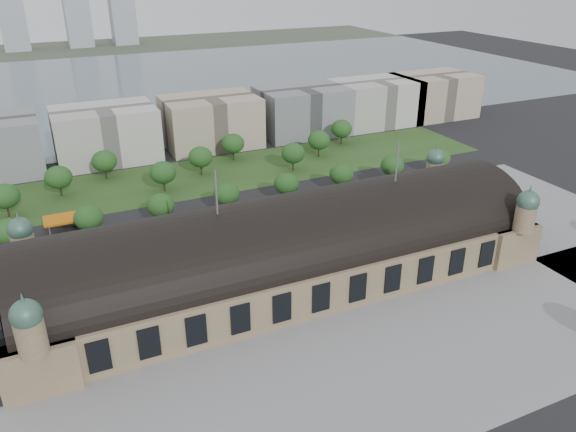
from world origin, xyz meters
name	(u,v)px	position (x,y,z in m)	size (l,w,h in m)	color
ground	(288,282)	(0.00, 0.00, 0.00)	(900.00, 900.00, 0.00)	black
station	(288,250)	(0.00, 0.00, 10.28)	(150.00, 48.40, 44.30)	#9A805F
plaza_south	(406,362)	(10.00, -44.00, 0.00)	(190.00, 48.00, 0.12)	gray
plaza_east	(547,218)	(103.00, 0.00, 0.00)	(56.00, 100.00, 0.12)	gray
road_slab	(185,240)	(-20.00, 38.00, 0.00)	(260.00, 26.00, 0.10)	black
grass_belt	(162,183)	(-15.00, 93.00, 0.00)	(300.00, 45.00, 0.10)	#2B491D
petrol_station	(68,219)	(-53.91, 65.28, 2.95)	(14.00, 13.00, 5.05)	#CE6B0C
lake	(116,85)	(0.00, 298.00, 0.00)	(700.00, 320.00, 0.08)	slate
far_shore	(83,48)	(0.00, 498.00, 0.00)	(700.00, 120.00, 0.14)	#44513D
far_tower_left	(10,8)	(-60.00, 508.00, 40.00)	(24.00, 24.00, 80.00)	#9EA8B2
far_tower_mid	(75,3)	(0.00, 508.00, 42.50)	(24.00, 24.00, 85.00)	#9EA8B2
far_tower_right	(122,7)	(45.00, 508.00, 37.50)	(24.00, 24.00, 75.00)	#9EA8B2
office_3	(106,134)	(-30.00, 133.00, 12.00)	(45.00, 32.00, 24.00)	beige
office_4	(211,122)	(20.00, 133.00, 12.00)	(45.00, 32.00, 24.00)	#BAA692
office_5	(302,111)	(70.00, 133.00, 12.00)	(45.00, 32.00, 24.00)	gray
office_6	(375,102)	(115.00, 133.00, 12.00)	(45.00, 32.00, 24.00)	beige
office_7	(433,95)	(155.00, 133.00, 12.00)	(45.00, 32.00, 24.00)	#BAA692
tree_row_2	(9,231)	(-72.00, 53.00, 7.43)	(9.60, 9.60, 11.52)	#2D2116
tree_row_3	(89,218)	(-48.00, 53.00, 7.43)	(9.60, 9.60, 11.52)	#2D2116
tree_row_4	(161,205)	(-24.00, 53.00, 7.43)	(9.60, 9.60, 11.52)	#2D2116
tree_row_5	(226,194)	(0.00, 53.00, 7.43)	(9.60, 9.60, 11.52)	#2D2116
tree_row_6	(286,184)	(24.00, 53.00, 7.43)	(9.60, 9.60, 11.52)	#2D2116
tree_row_7	(342,174)	(48.00, 53.00, 7.43)	(9.60, 9.60, 11.52)	#2D2116
tree_row_8	(392,166)	(72.00, 53.00, 7.43)	(9.60, 9.60, 11.52)	#2D2116
tree_row_9	(439,158)	(96.00, 53.00, 7.43)	(9.60, 9.60, 11.52)	#2D2116
tree_belt_3	(5,196)	(-73.00, 83.00, 8.05)	(10.40, 10.40, 12.48)	#2D2116
tree_belt_4	(58,177)	(-54.00, 95.00, 8.05)	(10.40, 10.40, 12.48)	#2D2116
tree_belt_5	(104,161)	(-35.00, 107.00, 8.05)	(10.40, 10.40, 12.48)	#2D2116
tree_belt_6	(163,173)	(-16.00, 83.00, 8.05)	(10.40, 10.40, 12.48)	#2D2116
tree_belt_7	(201,157)	(3.00, 95.00, 8.05)	(10.40, 10.40, 12.48)	#2D2116
tree_belt_8	(233,143)	(22.00, 107.00, 8.05)	(10.40, 10.40, 12.48)	#2D2116
tree_belt_9	(293,153)	(41.00, 83.00, 8.05)	(10.40, 10.40, 12.48)	#2D2116
tree_belt_10	(319,140)	(60.00, 95.00, 8.05)	(10.40, 10.40, 12.48)	#2D2116
tree_belt_11	(342,129)	(79.00, 107.00, 8.05)	(10.40, 10.40, 12.48)	#2D2116
traffic_car_1	(11,257)	(-72.90, 48.56, 0.68)	(1.44, 4.12, 1.36)	gray
traffic_car_3	(202,229)	(-12.74, 42.52, 0.75)	(2.11, 5.18, 1.50)	maroon
traffic_car_4	(285,225)	(14.06, 32.95, 0.82)	(1.95, 4.84, 1.65)	#1A1F49
traffic_car_5	(322,201)	(35.47, 45.83, 0.82)	(1.74, 5.00, 1.65)	slate
parked_car_1	(114,273)	(-45.28, 25.00, 0.64)	(2.12, 4.60, 1.28)	maroon
parked_car_2	(101,283)	(-49.49, 21.00, 0.71)	(1.98, 4.87, 1.41)	#1C1844
parked_car_3	(92,278)	(-51.35, 25.00, 0.70)	(1.64, 4.08, 1.39)	#585A5F
parked_car_4	(80,280)	(-54.71, 25.00, 0.78)	(1.66, 4.76, 1.57)	white
parked_car_5	(103,275)	(-48.23, 25.00, 0.79)	(2.62, 5.67, 1.58)	gray
parked_car_6	(203,254)	(-18.00, 25.00, 0.64)	(1.78, 4.38, 1.27)	black
bus_west	(239,241)	(-5.00, 27.00, 1.68)	(2.82, 12.07, 3.36)	#B61D39
bus_mid	(260,236)	(2.52, 27.00, 1.67)	(2.80, 11.97, 3.33)	silver
bus_east	(339,216)	(34.21, 30.17, 1.69)	(2.84, 12.14, 3.38)	#BAB5AD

